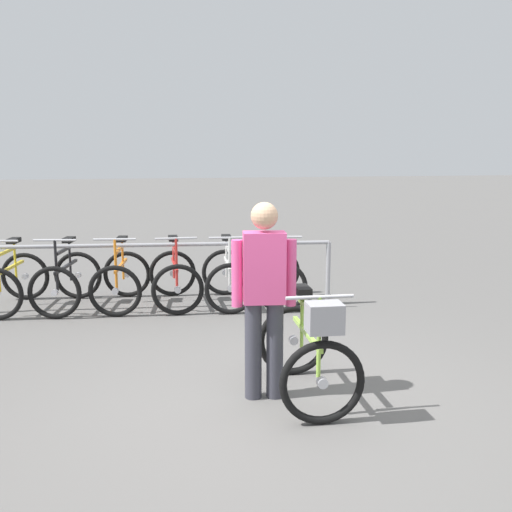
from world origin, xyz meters
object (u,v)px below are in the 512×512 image
Objects in this scene: racked_bike_black at (67,281)px; person_with_featured_bike at (264,292)px; racked_bike_white at (228,277)px; racked_bike_yellow at (11,282)px; racked_bike_red at (175,278)px; racked_bike_teal at (279,276)px; racked_bike_orange at (121,279)px; featured_bicycle at (309,350)px.

racked_bike_black is 3.85m from person_with_featured_bike.
racked_bike_yellow is at bearing 174.40° from racked_bike_white.
racked_bike_teal is (1.39, -0.14, 0.00)m from racked_bike_red.
racked_bike_orange and racked_bike_red have the same top height.
racked_bike_teal is 0.72× the size of person_with_featured_bike.
racked_bike_teal is 3.18m from person_with_featured_bike.
racked_bike_yellow is at bearing 174.40° from racked_bike_orange.
featured_bicycle is (1.58, -3.38, 0.08)m from racked_bike_orange.
racked_bike_white and featured_bicycle have the same top height.
racked_bike_black is at bearing 120.40° from person_with_featured_bike.
racked_bike_red is at bearing 99.65° from person_with_featured_bike.
racked_bike_white is 0.69× the size of person_with_featured_bike.
racked_bike_orange is at bearing -5.60° from racked_bike_black.
person_with_featured_bike is at bearing -51.97° from racked_bike_yellow.
racked_bike_teal is 0.99× the size of featured_bicycle.
racked_bike_orange is 1.00× the size of featured_bicycle.
racked_bike_yellow is 2.10m from racked_bike_red.
racked_bike_red and racked_bike_white have the same top height.
person_with_featured_bike reaches higher than racked_bike_yellow.
racked_bike_black is at bearing 123.41° from featured_bicycle.
racked_bike_yellow is 4.30m from person_with_featured_bike.
racked_bike_orange is 1.05× the size of racked_bike_white.
featured_bicycle is at bearing -86.77° from racked_bike_white.
racked_bike_yellow is 0.99× the size of racked_bike_orange.
racked_bike_red is 0.68× the size of person_with_featured_bike.
racked_bike_black and racked_bike_white have the same top height.
racked_bike_orange is at bearing 174.40° from racked_bike_teal.
racked_bike_red is at bearing 104.88° from featured_bicycle.
racked_bike_teal is at bearing -5.60° from racked_bike_black.
featured_bicycle is (2.97, -3.51, 0.08)m from racked_bike_yellow.
racked_bike_white is at bearing -5.60° from racked_bike_red.
racked_bike_black and racked_bike_orange have the same top height.
racked_bike_red and racked_bike_teal have the same top height.
person_with_featured_bike is at bearing -105.85° from racked_bike_teal.
racked_bike_yellow is at bearing 174.40° from racked_bike_black.
racked_bike_teal is at bearing 80.80° from featured_bicycle.
racked_bike_yellow is 0.99× the size of featured_bicycle.
racked_bike_white is at bearing 174.40° from racked_bike_teal.
person_with_featured_bike is (2.63, -3.36, 0.54)m from racked_bike_yellow.
racked_bike_yellow is 1.00× the size of racked_bike_teal.
racked_bike_yellow and racked_bike_white have the same top height.
person_with_featured_bike is at bearing 155.54° from featured_bicycle.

